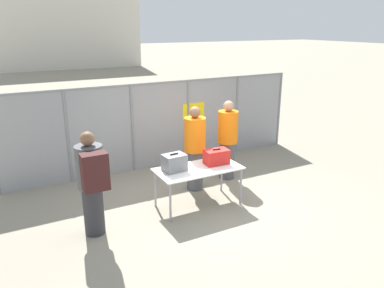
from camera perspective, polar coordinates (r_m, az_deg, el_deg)
The scene contains 10 objects.
ground_plane at distance 7.54m, azimuth 2.50°, elevation -8.66°, with size 120.00×120.00×0.00m, color gray.
fence_section at distance 9.08m, azimuth -4.68°, elevation 3.25°, with size 7.39×0.07×2.07m.
inspection_table at distance 7.08m, azimuth 0.97°, elevation -4.16°, with size 1.62×0.81×0.77m.
suitcase_grey at distance 6.90m, azimuth -2.72°, elevation -2.85°, with size 0.43×0.34×0.34m.
suitcase_red at distance 7.24m, azimuth 3.75°, elevation -1.96°, with size 0.48×0.31×0.31m.
traveler_hooded at distance 6.20m, azimuth -15.01°, elevation -5.42°, with size 0.44×0.68×1.77m.
security_worker_near at distance 7.73m, azimuth 0.44°, elevation -0.54°, with size 0.44×0.44×1.79m.
security_worker_far at distance 8.34m, azimuth 5.45°, elevation 0.75°, with size 0.44×0.44×1.79m.
utility_trailer at distance 11.27m, azimuth -0.21°, elevation 2.74°, with size 3.77×2.34×0.71m.
distant_hangar at distance 37.09m, azimuth -20.05°, elevation 17.33°, with size 10.88×13.21×7.38m.
Camera 1 is at (-3.45, -5.80, 3.36)m, focal length 35.00 mm.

